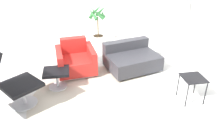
{
  "coord_description": "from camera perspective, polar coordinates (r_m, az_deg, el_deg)",
  "views": [
    {
      "loc": [
        -0.33,
        -3.66,
        2.46
      ],
      "look_at": [
        0.33,
        0.01,
        0.55
      ],
      "focal_mm": 35.0,
      "sensor_mm": 36.0,
      "label": 1
    }
  ],
  "objects": [
    {
      "name": "couch_low",
      "position": [
        5.03,
        5.11,
        0.67
      ],
      "size": [
        1.31,
        1.11,
        0.6
      ],
      "rotation": [
        0.0,
        0.0,
        3.39
      ],
      "color": "black",
      "rests_on": "ground_plane"
    },
    {
      "name": "ground_plane",
      "position": [
        4.43,
        -4.15,
        -6.77
      ],
      "size": [
        12.0,
        12.0,
        0.0
      ],
      "primitive_type": "plane",
      "color": "silver"
    },
    {
      "name": "armchair_red",
      "position": [
        4.94,
        -9.44,
        0.37
      ],
      "size": [
        0.9,
        0.88,
        0.72
      ],
      "rotation": [
        0.0,
        0.0,
        3.25
      ],
      "color": "silver",
      "rests_on": "ground_plane"
    },
    {
      "name": "side_table",
      "position": [
        4.12,
        20.41,
        -4.51
      ],
      "size": [
        0.39,
        0.39,
        0.48
      ],
      "color": "black",
      "rests_on": "ground_plane"
    },
    {
      "name": "ottoman",
      "position": [
        4.43,
        -14.29,
        -3.17
      ],
      "size": [
        0.5,
        0.42,
        0.39
      ],
      "color": "#BCBCC1",
      "rests_on": "ground_plane"
    },
    {
      "name": "potted_plant",
      "position": [
        6.37,
        -3.73,
        9.4
      ],
      "size": [
        0.59,
        0.58,
        1.14
      ],
      "color": "silver",
      "rests_on": "ground_plane"
    },
    {
      "name": "round_rug",
      "position": [
        4.11,
        -3.18,
        -9.66
      ],
      "size": [
        2.59,
        2.59,
        0.01
      ],
      "color": "#BCB29E",
      "rests_on": "ground_plane"
    }
  ]
}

